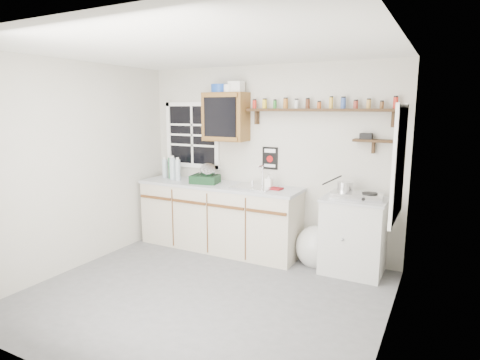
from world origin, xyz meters
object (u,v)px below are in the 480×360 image
object	(u,v)px
main_cabinet	(219,216)
upper_cabinet	(226,117)
spice_shelf	(319,109)
hotplate	(357,195)
right_cabinet	(353,236)
dish_rack	(206,177)

from	to	relation	value
main_cabinet	upper_cabinet	bearing A→B (deg)	76.32
upper_cabinet	spice_shelf	distance (m)	1.28
main_cabinet	hotplate	distance (m)	1.92
right_cabinet	spice_shelf	xyz separation A→B (m)	(-0.53, 0.19, 1.48)
hotplate	main_cabinet	bearing A→B (deg)	174.22
upper_cabinet	hotplate	world-z (taller)	upper_cabinet
hotplate	dish_rack	bearing A→B (deg)	175.21
right_cabinet	dish_rack	size ratio (longest dim) A/B	2.16
main_cabinet	dish_rack	distance (m)	0.58
upper_cabinet	hotplate	bearing A→B (deg)	-4.35
hotplate	upper_cabinet	bearing A→B (deg)	169.71
right_cabinet	upper_cabinet	distance (m)	2.26
main_cabinet	spice_shelf	world-z (taller)	spice_shelf
spice_shelf	dish_rack	world-z (taller)	spice_shelf
right_cabinet	upper_cabinet	xyz separation A→B (m)	(-1.80, 0.12, 1.37)
right_cabinet	hotplate	bearing A→B (deg)	-43.87
spice_shelf	upper_cabinet	bearing A→B (deg)	-176.88
main_cabinet	upper_cabinet	size ratio (longest dim) A/B	3.55
upper_cabinet	spice_shelf	bearing A→B (deg)	3.12
spice_shelf	dish_rack	distance (m)	1.77
hotplate	right_cabinet	bearing A→B (deg)	130.19
upper_cabinet	dish_rack	size ratio (longest dim) A/B	1.54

